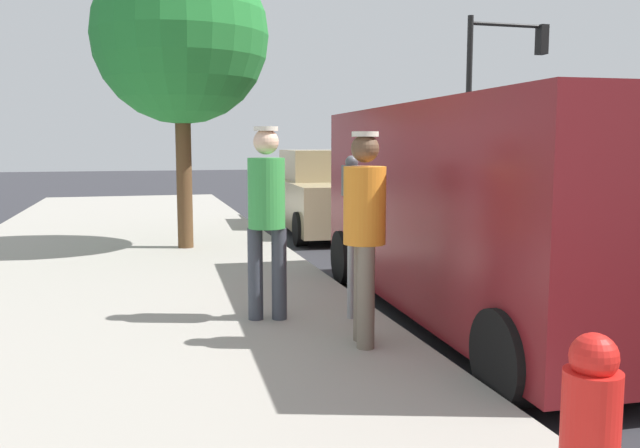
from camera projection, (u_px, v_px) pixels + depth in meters
name	position (u px, v px, depth m)	size (l,w,h in m)	color
ground_plane	(488.00, 328.00, 6.44)	(80.00, 80.00, 0.00)	#2D2D33
sidewalk_slab	(111.00, 349.00, 5.53)	(5.00, 32.00, 0.15)	#9E998E
parking_meter_near	(351.00, 209.00, 6.11)	(0.14, 0.18, 1.52)	gray
pedestrian_in_orange	(364.00, 224.00, 5.31)	(0.34, 0.36, 1.72)	#726656
pedestrian_in_green	(267.00, 209.00, 6.08)	(0.35, 0.34, 1.78)	#383D47
parked_van	(494.00, 207.00, 6.57)	(2.28, 5.27, 2.15)	maroon
parked_sedan_behind	(328.00, 195.00, 13.36)	(2.15, 4.49, 1.65)	tan
traffic_light_corner	(497.00, 80.00, 18.25)	(2.48, 0.42, 5.20)	black
street_tree	(181.00, 37.00, 10.10)	(2.68, 2.68, 4.60)	brown
fire_hydrant	(590.00, 437.00, 2.76)	(0.24, 0.24, 0.86)	red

